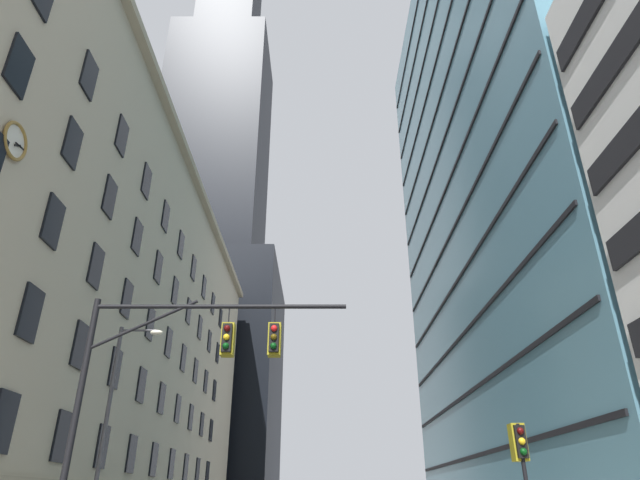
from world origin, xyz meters
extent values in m
cube|color=#BCAF93|center=(-19.72, 27.40, 14.48)|extent=(17.44, 66.80, 28.96)
cube|color=tan|center=(-10.75, 27.40, 28.26)|extent=(0.70, 66.80, 0.60)
cube|color=black|center=(-10.95, 8.00, 4.00)|extent=(0.14, 1.40, 2.20)
cube|color=black|center=(-10.95, 13.00, 4.00)|extent=(0.14, 1.40, 2.20)
cube|color=black|center=(-10.95, 18.00, 4.00)|extent=(0.14, 1.40, 2.20)
cube|color=black|center=(-10.95, 23.00, 4.00)|extent=(0.14, 1.40, 2.20)
cube|color=black|center=(-10.95, 28.00, 4.00)|extent=(0.14, 1.40, 2.20)
cube|color=black|center=(-10.95, 33.00, 4.00)|extent=(0.14, 1.40, 2.20)
cube|color=black|center=(-10.95, 38.00, 4.00)|extent=(0.14, 1.40, 2.20)
cube|color=black|center=(-10.95, 43.00, 4.00)|extent=(0.14, 1.40, 2.20)
cube|color=black|center=(-10.95, 48.00, 4.00)|extent=(0.14, 1.40, 2.20)
cube|color=black|center=(-10.95, 8.00, 8.20)|extent=(0.14, 1.40, 2.20)
cube|color=black|center=(-10.95, 13.00, 8.20)|extent=(0.14, 1.40, 2.20)
cube|color=black|center=(-10.95, 18.00, 8.20)|extent=(0.14, 1.40, 2.20)
cube|color=black|center=(-10.95, 23.00, 8.20)|extent=(0.14, 1.40, 2.20)
cube|color=black|center=(-10.95, 28.00, 8.20)|extent=(0.14, 1.40, 2.20)
cube|color=black|center=(-10.95, 33.00, 8.20)|extent=(0.14, 1.40, 2.20)
cube|color=black|center=(-10.95, 38.00, 8.20)|extent=(0.14, 1.40, 2.20)
cube|color=black|center=(-10.95, 43.00, 8.20)|extent=(0.14, 1.40, 2.20)
cube|color=black|center=(-10.95, 48.00, 8.20)|extent=(0.14, 1.40, 2.20)
cube|color=black|center=(-10.95, 8.00, 12.40)|extent=(0.14, 1.40, 2.20)
cube|color=black|center=(-10.95, 13.00, 12.40)|extent=(0.14, 1.40, 2.20)
cube|color=black|center=(-10.95, 18.00, 12.40)|extent=(0.14, 1.40, 2.20)
cube|color=black|center=(-10.95, 23.00, 12.40)|extent=(0.14, 1.40, 2.20)
cube|color=black|center=(-10.95, 28.00, 12.40)|extent=(0.14, 1.40, 2.20)
cube|color=black|center=(-10.95, 33.00, 12.40)|extent=(0.14, 1.40, 2.20)
cube|color=black|center=(-10.95, 38.00, 12.40)|extent=(0.14, 1.40, 2.20)
cube|color=black|center=(-10.95, 43.00, 12.40)|extent=(0.14, 1.40, 2.20)
cube|color=black|center=(-10.95, 48.00, 12.40)|extent=(0.14, 1.40, 2.20)
cube|color=black|center=(-10.95, 3.00, 16.60)|extent=(0.14, 1.40, 2.20)
cube|color=black|center=(-10.95, 8.00, 16.60)|extent=(0.14, 1.40, 2.20)
cube|color=black|center=(-10.95, 13.00, 16.60)|extent=(0.14, 1.40, 2.20)
cube|color=black|center=(-10.95, 18.00, 16.60)|extent=(0.14, 1.40, 2.20)
cube|color=black|center=(-10.95, 23.00, 16.60)|extent=(0.14, 1.40, 2.20)
cube|color=black|center=(-10.95, 28.00, 16.60)|extent=(0.14, 1.40, 2.20)
cube|color=black|center=(-10.95, 33.00, 16.60)|extent=(0.14, 1.40, 2.20)
cube|color=black|center=(-10.95, 38.00, 16.60)|extent=(0.14, 1.40, 2.20)
cube|color=black|center=(-10.95, 43.00, 16.60)|extent=(0.14, 1.40, 2.20)
cube|color=black|center=(-10.95, 48.00, 16.60)|extent=(0.14, 1.40, 2.20)
cube|color=black|center=(-10.95, 8.00, 20.80)|extent=(0.14, 1.40, 2.20)
cube|color=black|center=(-10.95, 13.00, 20.80)|extent=(0.14, 1.40, 2.20)
cube|color=black|center=(-10.95, 18.00, 20.80)|extent=(0.14, 1.40, 2.20)
cube|color=black|center=(-10.95, 23.00, 20.80)|extent=(0.14, 1.40, 2.20)
cube|color=black|center=(-10.95, 28.00, 20.80)|extent=(0.14, 1.40, 2.20)
cube|color=black|center=(-10.95, 33.00, 20.80)|extent=(0.14, 1.40, 2.20)
cube|color=black|center=(-10.95, 38.00, 20.80)|extent=(0.14, 1.40, 2.20)
cube|color=black|center=(-10.95, 43.00, 20.80)|extent=(0.14, 1.40, 2.20)
cube|color=black|center=(-10.95, 48.00, 20.80)|extent=(0.14, 1.40, 2.20)
torus|color=olive|center=(-10.88, 3.99, 13.76)|extent=(0.14, 1.55, 1.55)
cylinder|color=silver|center=(-10.92, 3.99, 13.76)|extent=(0.05, 1.33, 1.33)
cube|color=black|center=(-10.85, 4.13, 13.66)|extent=(0.03, 0.37, 0.28)
cube|color=black|center=(-10.85, 4.27, 13.72)|extent=(0.03, 0.59, 0.14)
cube|color=black|center=(-20.74, 78.14, 19.03)|extent=(28.54, 28.54, 38.07)
cube|color=black|center=(-20.74, 78.14, 65.76)|extent=(19.98, 19.98, 55.37)
cube|color=teal|center=(18.74, 24.32, 25.97)|extent=(15.48, 38.43, 51.93)
cube|color=black|center=(10.96, 24.32, 4.00)|extent=(0.12, 37.43, 0.24)
cube|color=black|center=(10.96, 24.32, 8.00)|extent=(0.12, 37.43, 0.24)
cube|color=black|center=(10.96, 24.32, 12.00)|extent=(0.12, 37.43, 0.24)
cube|color=black|center=(10.96, 24.32, 16.00)|extent=(0.12, 37.43, 0.24)
cube|color=black|center=(10.96, 24.32, 20.00)|extent=(0.12, 37.43, 0.24)
cube|color=black|center=(10.96, 24.32, 24.00)|extent=(0.12, 37.43, 0.24)
cube|color=black|center=(10.96, 24.32, 28.00)|extent=(0.12, 37.43, 0.24)
cube|color=black|center=(10.96, 24.32, 32.00)|extent=(0.12, 37.43, 0.24)
cube|color=black|center=(10.96, 24.32, 36.00)|extent=(0.12, 37.43, 0.24)
cube|color=black|center=(10.96, 24.32, 40.00)|extent=(0.12, 37.43, 0.24)
cube|color=black|center=(10.96, 24.32, 44.00)|extent=(0.12, 37.43, 0.24)
cylinder|color=black|center=(-6.41, 3.67, 3.70)|extent=(0.20, 0.20, 7.09)
cylinder|color=black|center=(-2.39, 3.67, 6.99)|extent=(8.05, 0.14, 0.14)
cylinder|color=black|center=(-4.80, 3.67, 6.39)|extent=(3.31, 0.10, 1.67)
cylinder|color=black|center=(-2.12, 3.67, 6.69)|extent=(0.04, 0.04, 0.60)
cube|color=black|center=(-2.12, 3.67, 5.94)|extent=(0.30, 0.30, 0.90)
cube|color=olive|center=(-2.12, 3.84, 5.94)|extent=(0.40, 0.40, 1.04)
sphere|color=#450808|center=(-2.12, 3.51, 6.22)|extent=(0.20, 0.20, 0.20)
sphere|color=yellow|center=(-2.12, 3.51, 5.94)|extent=(0.20, 0.20, 0.20)
sphere|color=#083D10|center=(-2.12, 3.51, 5.66)|extent=(0.20, 0.20, 0.20)
cylinder|color=black|center=(-0.64, 3.67, 6.69)|extent=(0.04, 0.04, 0.60)
cube|color=black|center=(-0.64, 3.67, 5.94)|extent=(0.30, 0.30, 0.90)
cube|color=olive|center=(-0.64, 3.84, 5.94)|extent=(0.40, 0.40, 1.04)
sphere|color=red|center=(-0.64, 3.51, 6.22)|extent=(0.20, 0.20, 0.20)
sphere|color=#4B3A08|center=(-0.64, 3.51, 5.94)|extent=(0.20, 0.20, 0.20)
sphere|color=#083D10|center=(-0.64, 3.51, 5.66)|extent=(0.20, 0.20, 0.20)
cube|color=black|center=(6.62, 3.76, 2.90)|extent=(0.30, 0.30, 0.90)
cube|color=olive|center=(6.62, 3.93, 2.90)|extent=(0.40, 0.40, 1.04)
sphere|color=#450808|center=(6.62, 3.60, 3.18)|extent=(0.20, 0.20, 0.20)
sphere|color=yellow|center=(6.62, 3.60, 2.90)|extent=(0.20, 0.20, 0.20)
sphere|color=#083D10|center=(6.62, 3.60, 2.62)|extent=(0.20, 0.20, 0.20)
cylinder|color=#47474C|center=(-8.17, 10.70, 4.29)|extent=(0.18, 0.18, 8.27)
cylinder|color=#47474C|center=(-7.37, 10.70, 8.27)|extent=(1.60, 0.10, 0.10)
ellipsoid|color=#EFE5C6|center=(-6.57, 10.70, 8.17)|extent=(0.56, 0.32, 0.24)
camera|label=1|loc=(0.80, -12.80, 1.35)|focal=30.11mm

